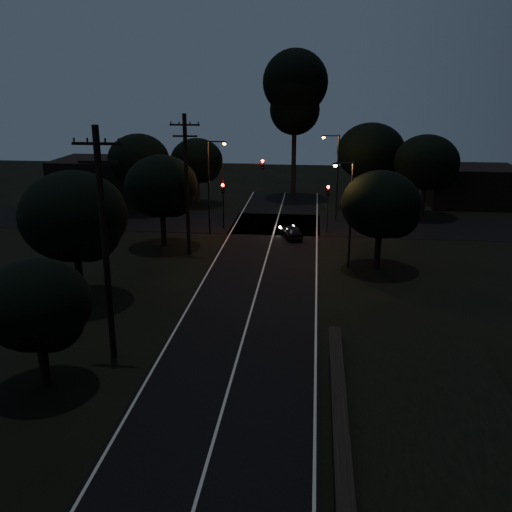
{
  "coord_description": "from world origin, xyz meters",
  "views": [
    {
      "loc": [
        3.47,
        -9.1,
        12.91
      ],
      "look_at": [
        0.0,
        24.0,
        2.5
      ],
      "focal_mm": 40.0,
      "sensor_mm": 36.0,
      "label": 1
    }
  ],
  "objects_px": {
    "signal_right": "(328,199)",
    "car": "(292,232)",
    "utility_pole_mid": "(105,243)",
    "streetlight_b": "(335,172)",
    "streetlight_a": "(211,181)",
    "utility_pole_far": "(187,183)",
    "streetlight_c": "(349,207)",
    "tall_pine": "(295,91)",
    "signal_left": "(223,197)",
    "signal_mast": "(242,181)"
  },
  "relations": [
    {
      "from": "streetlight_b",
      "to": "signal_left",
      "type": "bearing_deg",
      "value": -157.95
    },
    {
      "from": "utility_pole_far",
      "to": "streetlight_c",
      "type": "bearing_deg",
      "value": -9.6
    },
    {
      "from": "signal_mast",
      "to": "utility_pole_mid",
      "type": "bearing_deg",
      "value": -97.04
    },
    {
      "from": "utility_pole_mid",
      "to": "streetlight_c",
      "type": "relative_size",
      "value": 1.47
    },
    {
      "from": "utility_pole_mid",
      "to": "streetlight_b",
      "type": "distance_m",
      "value": 31.15
    },
    {
      "from": "signal_right",
      "to": "car",
      "type": "distance_m",
      "value": 4.6
    },
    {
      "from": "utility_pole_far",
      "to": "signal_left",
      "type": "relative_size",
      "value": 2.56
    },
    {
      "from": "signal_left",
      "to": "streetlight_c",
      "type": "relative_size",
      "value": 0.55
    },
    {
      "from": "utility_pole_far",
      "to": "signal_left",
      "type": "xyz_separation_m",
      "value": [
        1.4,
        7.99,
        -2.65
      ]
    },
    {
      "from": "utility_pole_mid",
      "to": "utility_pole_far",
      "type": "relative_size",
      "value": 1.05
    },
    {
      "from": "signal_right",
      "to": "car",
      "type": "xyz_separation_m",
      "value": [
        -2.98,
        -2.67,
        -2.27
      ]
    },
    {
      "from": "utility_pole_mid",
      "to": "utility_pole_far",
      "type": "bearing_deg",
      "value": 90.0
    },
    {
      "from": "utility_pole_far",
      "to": "tall_pine",
      "type": "xyz_separation_m",
      "value": [
        7.0,
        23.0,
        6.06
      ]
    },
    {
      "from": "signal_right",
      "to": "car",
      "type": "height_order",
      "value": "signal_right"
    },
    {
      "from": "signal_left",
      "to": "signal_right",
      "type": "bearing_deg",
      "value": 0.0
    },
    {
      "from": "signal_right",
      "to": "streetlight_a",
      "type": "bearing_deg",
      "value": -168.66
    },
    {
      "from": "signal_right",
      "to": "utility_pole_far",
      "type": "bearing_deg",
      "value": -143.0
    },
    {
      "from": "signal_right",
      "to": "signal_mast",
      "type": "xyz_separation_m",
      "value": [
        -7.51,
        0.0,
        1.5
      ]
    },
    {
      "from": "tall_pine",
      "to": "car",
      "type": "bearing_deg",
      "value": -88.0
    },
    {
      "from": "signal_left",
      "to": "utility_pole_mid",
      "type": "bearing_deg",
      "value": -93.21
    },
    {
      "from": "utility_pole_far",
      "to": "tall_pine",
      "type": "height_order",
      "value": "tall_pine"
    },
    {
      "from": "tall_pine",
      "to": "streetlight_b",
      "type": "relative_size",
      "value": 2.0
    },
    {
      "from": "utility_pole_mid",
      "to": "signal_left",
      "type": "bearing_deg",
      "value": 86.79
    },
    {
      "from": "utility_pole_mid",
      "to": "signal_right",
      "type": "relative_size",
      "value": 2.68
    },
    {
      "from": "signal_left",
      "to": "streetlight_c",
      "type": "bearing_deg",
      "value": -43.76
    },
    {
      "from": "streetlight_b",
      "to": "streetlight_c",
      "type": "distance_m",
      "value": 14.01
    },
    {
      "from": "utility_pole_far",
      "to": "streetlight_c",
      "type": "relative_size",
      "value": 1.4
    },
    {
      "from": "utility_pole_far",
      "to": "car",
      "type": "xyz_separation_m",
      "value": [
        7.62,
        5.32,
        -4.92
      ]
    },
    {
      "from": "utility_pole_mid",
      "to": "streetlight_a",
      "type": "relative_size",
      "value": 1.38
    },
    {
      "from": "signal_right",
      "to": "streetlight_a",
      "type": "xyz_separation_m",
      "value": [
        -9.91,
        -1.99,
        1.8
      ]
    },
    {
      "from": "tall_pine",
      "to": "streetlight_a",
      "type": "distance_m",
      "value": 19.4
    },
    {
      "from": "utility_pole_mid",
      "to": "utility_pole_far",
      "type": "height_order",
      "value": "utility_pole_mid"
    },
    {
      "from": "utility_pole_far",
      "to": "streetlight_b",
      "type": "relative_size",
      "value": 1.31
    },
    {
      "from": "utility_pole_far",
      "to": "signal_left",
      "type": "bearing_deg",
      "value": 80.06
    },
    {
      "from": "signal_mast",
      "to": "car",
      "type": "height_order",
      "value": "signal_mast"
    },
    {
      "from": "utility_pole_far",
      "to": "car",
      "type": "distance_m",
      "value": 10.51
    },
    {
      "from": "signal_left",
      "to": "utility_pole_far",
      "type": "bearing_deg",
      "value": -99.94
    },
    {
      "from": "utility_pole_mid",
      "to": "signal_mast",
      "type": "bearing_deg",
      "value": 82.96
    },
    {
      "from": "utility_pole_mid",
      "to": "streetlight_b",
      "type": "height_order",
      "value": "utility_pole_mid"
    },
    {
      "from": "signal_mast",
      "to": "streetlight_a",
      "type": "relative_size",
      "value": 0.78
    },
    {
      "from": "utility_pole_mid",
      "to": "streetlight_b",
      "type": "bearing_deg",
      "value": 68.7
    },
    {
      "from": "signal_left",
      "to": "car",
      "type": "bearing_deg",
      "value": -23.25
    },
    {
      "from": "signal_mast",
      "to": "streetlight_a",
      "type": "height_order",
      "value": "streetlight_a"
    },
    {
      "from": "utility_pole_far",
      "to": "streetlight_c",
      "type": "distance_m",
      "value": 12.05
    },
    {
      "from": "utility_pole_far",
      "to": "streetlight_b",
      "type": "xyz_separation_m",
      "value": [
        11.31,
        12.0,
        -0.85
      ]
    },
    {
      "from": "signal_right",
      "to": "streetlight_c",
      "type": "height_order",
      "value": "streetlight_c"
    },
    {
      "from": "tall_pine",
      "to": "signal_right",
      "type": "distance_m",
      "value": 17.72
    },
    {
      "from": "tall_pine",
      "to": "streetlight_b",
      "type": "height_order",
      "value": "tall_pine"
    },
    {
      "from": "utility_pole_mid",
      "to": "streetlight_a",
      "type": "xyz_separation_m",
      "value": [
        0.69,
        23.0,
        -1.1
      ]
    },
    {
      "from": "signal_right",
      "to": "streetlight_c",
      "type": "xyz_separation_m",
      "value": [
        1.23,
        -9.99,
        1.51
      ]
    }
  ]
}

